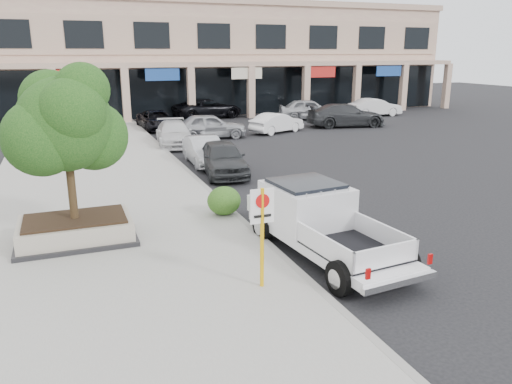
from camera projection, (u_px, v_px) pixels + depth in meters
The scene contains 19 objects.
ground at pixel (321, 243), 14.23m from camera, with size 120.00×120.00×0.00m, color black.
sidewalk at pixel (103, 204), 17.70m from camera, with size 8.00×52.00×0.15m, color gray.
curb at pixel (210, 193), 19.06m from camera, with size 0.20×52.00×0.15m, color gray.
strip_mall at pixel (225, 57), 46.18m from camera, with size 40.55×12.43×9.50m.
planter at pixel (76, 230), 13.95m from camera, with size 3.20×2.20×0.68m.
planter_tree at pixel (70, 124), 13.33m from camera, with size 2.90×2.55×4.00m.
no_parking_sign at pixel (262, 224), 10.91m from camera, with size 0.55×0.09×2.30m.
hedge at pixel (224, 201), 16.15m from camera, with size 1.10×0.99×0.94m, color #214B15.
pickup_truck at pixel (327, 224), 13.06m from camera, with size 2.16×5.83×1.84m, color silver, non-canonical shape.
curb_car_a at pixel (223, 158), 21.99m from camera, with size 1.77×4.40×1.50m, color #292B2E.
curb_car_b at pixel (204, 151), 24.03m from camera, with size 1.42×4.07×1.34m, color #A7A9AF.
curb_car_c at pixel (174, 134), 28.91m from camera, with size 1.93×4.75×1.38m, color silver.
curb_car_d at pixel (157, 120), 34.79m from camera, with size 2.20×4.76×1.32m, color black.
lot_car_a at pixel (210, 126), 31.28m from camera, with size 1.84×4.58×1.56m, color #9D9EA4.
lot_car_b at pixel (277, 123), 33.48m from camera, with size 1.40×4.02×1.32m, color silver.
lot_car_c at pixel (346, 115), 36.15m from camera, with size 2.31×5.67×1.65m, color #2A2B2E.
lot_car_d at pixel (208, 108), 40.72m from camera, with size 2.63×5.70×1.58m, color black.
lot_car_e at pixel (309, 109), 39.88m from camera, with size 1.95×4.86×1.65m, color #A9ACB2.
lot_car_f at pixel (375, 107), 42.20m from camera, with size 1.56×4.46×1.47m, color silver.
Camera 1 is at (-6.52, -11.74, 5.28)m, focal length 35.00 mm.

